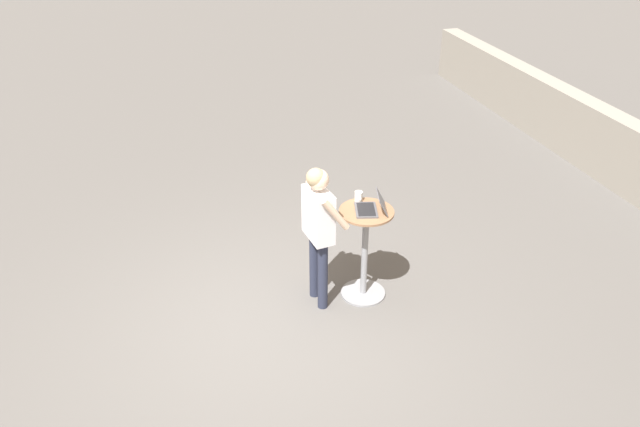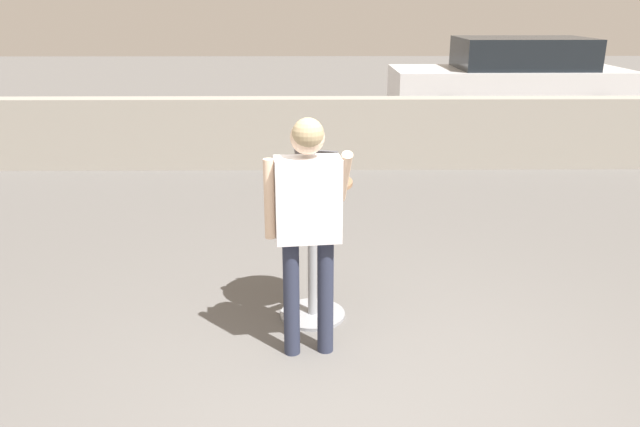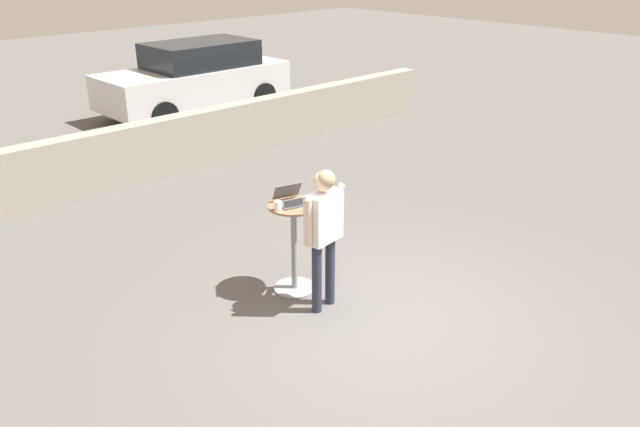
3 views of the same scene
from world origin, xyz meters
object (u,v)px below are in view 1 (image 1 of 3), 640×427
(coffee_mug, at_px, (359,196))
(laptop, at_px, (372,207))
(standing_person, at_px, (318,220))
(cafe_table, at_px, (365,249))

(coffee_mug, bearing_deg, laptop, 13.19)
(laptop, distance_m, standing_person, 0.58)
(cafe_table, distance_m, coffee_mug, 0.58)
(coffee_mug, relative_size, standing_person, 0.08)
(standing_person, bearing_deg, laptop, 85.88)
(cafe_table, xyz_separation_m, coffee_mug, (-0.23, -0.01, 0.54))
(standing_person, bearing_deg, cafe_table, 87.05)
(cafe_table, height_order, coffee_mug, coffee_mug)
(laptop, bearing_deg, standing_person, -94.12)
(laptop, distance_m, coffee_mug, 0.25)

